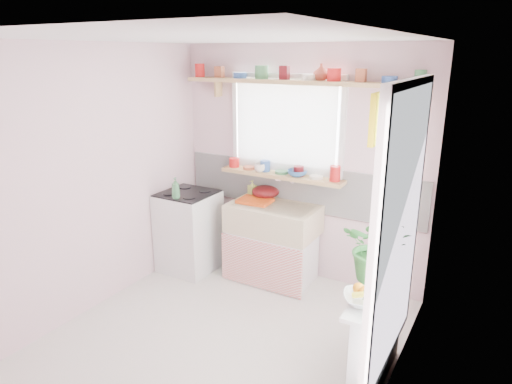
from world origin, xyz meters
The scene contains 19 objects.
room centered at (0.66, 0.86, 1.37)m, with size 3.20×3.20×3.20m.
sink_unit centered at (-0.15, 1.29, 0.43)m, with size 0.95×0.65×1.11m.
cooker centered at (-1.10, 1.05, 0.46)m, with size 0.58×0.58×0.93m.
radiator_ledge centered at (1.30, 0.20, 0.40)m, with size 0.22×0.95×0.78m.
windowsill centered at (-0.15, 1.48, 1.14)m, with size 1.40×0.22×0.04m, color tan.
pine_shelf centered at (0.00, 1.47, 2.12)m, with size 2.52×0.24×0.04m, color tan.
shelf_crockery centered at (-0.02, 1.47, 2.19)m, with size 2.47×0.11×0.12m.
sill_crockery centered at (-0.17, 1.48, 1.22)m, with size 1.35×0.11×0.12m.
dish_tray centered at (-0.37, 1.30, 0.87)m, with size 0.35×0.26×0.03m, color #D44912.
colander centered at (-0.35, 1.50, 0.92)m, with size 0.30×0.30×0.14m, color #550E11.
jade_plant centered at (1.21, 0.34, 1.04)m, with size 0.48×0.41×0.53m, color #2D712F.
fruit_bowl centered at (1.24, -0.03, 0.81)m, with size 0.28×0.28×0.07m, color silver.
herb_pot centered at (1.33, -0.20, 0.88)m, with size 0.11×0.08×0.21m, color #28642C.
soap_bottle_sink centered at (-0.53, 1.50, 0.94)m, with size 0.08×0.08×0.18m, color #CBD960.
sill_cup centered at (-0.39, 1.42, 1.21)m, with size 0.12×0.12×0.09m, color #F0E3D0.
sill_bowl centered at (0.04, 1.47, 1.19)m, with size 0.21×0.21×0.06m, color #3361A5.
shelf_vase centered at (0.24, 1.53, 2.22)m, with size 0.15×0.15×0.16m, color #B04936.
cooker_bottle centered at (-1.07, 0.83, 1.03)m, with size 0.09×0.09×0.23m, color #3C784A.
fruit centered at (1.25, -0.02, 0.87)m, with size 0.20×0.14×0.10m.
Camera 1 is at (1.97, -2.75, 2.40)m, focal length 32.00 mm.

